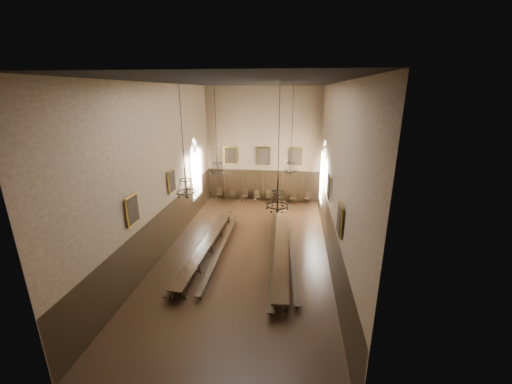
% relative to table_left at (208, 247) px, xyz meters
% --- Properties ---
extents(floor, '(9.00, 18.00, 0.02)m').
position_rel_table_left_xyz_m(floor, '(2.09, 0.26, -0.37)').
color(floor, black).
rests_on(floor, ground).
extents(ceiling, '(9.00, 18.00, 0.02)m').
position_rel_table_left_xyz_m(ceiling, '(2.09, 0.26, 8.65)').
color(ceiling, black).
rests_on(ceiling, ground).
extents(wall_back, '(9.00, 0.02, 9.00)m').
position_rel_table_left_xyz_m(wall_back, '(2.09, 9.27, 4.14)').
color(wall_back, '#826C50').
rests_on(wall_back, ground).
extents(wall_front, '(9.00, 0.02, 9.00)m').
position_rel_table_left_xyz_m(wall_front, '(2.09, -8.75, 4.14)').
color(wall_front, '#826C50').
rests_on(wall_front, ground).
extents(wall_left, '(0.02, 18.00, 9.00)m').
position_rel_table_left_xyz_m(wall_left, '(-2.42, 0.26, 4.14)').
color(wall_left, '#826C50').
rests_on(wall_left, ground).
extents(wall_right, '(0.02, 18.00, 9.00)m').
position_rel_table_left_xyz_m(wall_right, '(6.60, 0.26, 4.14)').
color(wall_right, '#826C50').
rests_on(wall_right, ground).
extents(wainscot_panelling, '(9.00, 18.00, 2.50)m').
position_rel_table_left_xyz_m(wainscot_panelling, '(2.09, 0.26, 0.89)').
color(wainscot_panelling, black).
rests_on(wainscot_panelling, floor).
extents(table_left, '(0.91, 9.24, 0.72)m').
position_rel_table_left_xyz_m(table_left, '(0.00, 0.00, 0.00)').
color(table_left, black).
rests_on(table_left, floor).
extents(table_right, '(1.08, 10.12, 0.79)m').
position_rel_table_left_xyz_m(table_right, '(4.06, 0.07, 0.03)').
color(table_right, black).
rests_on(table_right, floor).
extents(bench_left_outer, '(0.46, 10.23, 0.46)m').
position_rel_table_left_xyz_m(bench_left_outer, '(-0.43, 0.43, -0.07)').
color(bench_left_outer, black).
rests_on(bench_left_outer, floor).
extents(bench_left_inner, '(0.34, 9.19, 0.41)m').
position_rel_table_left_xyz_m(bench_left_inner, '(0.74, 0.16, -0.10)').
color(bench_left_inner, black).
rests_on(bench_left_inner, floor).
extents(bench_right_inner, '(0.92, 10.33, 0.46)m').
position_rel_table_left_xyz_m(bench_right_inner, '(3.60, 0.04, -0.06)').
color(bench_right_inner, black).
rests_on(bench_right_inner, floor).
extents(bench_right_outer, '(0.89, 9.07, 0.41)m').
position_rel_table_left_xyz_m(bench_right_outer, '(4.62, -0.01, -0.10)').
color(bench_right_outer, black).
rests_on(bench_right_outer, floor).
extents(chair_0, '(0.52, 0.52, 1.00)m').
position_rel_table_left_xyz_m(chair_0, '(-1.46, 8.83, -0.06)').
color(chair_0, black).
rests_on(chair_0, floor).
extents(chair_1, '(0.44, 0.44, 0.87)m').
position_rel_table_left_xyz_m(chair_1, '(-0.36, 8.87, -0.10)').
color(chair_1, black).
rests_on(chair_1, floor).
extents(chair_2, '(0.50, 0.50, 0.94)m').
position_rel_table_left_xyz_m(chair_2, '(0.64, 8.79, -0.07)').
color(chair_2, black).
rests_on(chair_2, floor).
extents(chair_3, '(0.51, 0.51, 0.93)m').
position_rel_table_left_xyz_m(chair_3, '(1.67, 8.81, -0.08)').
color(chair_3, black).
rests_on(chair_3, floor).
extents(chair_4, '(0.44, 0.44, 0.92)m').
position_rel_table_left_xyz_m(chair_4, '(2.62, 8.80, -0.08)').
color(chair_4, black).
rests_on(chair_4, floor).
extents(chair_5, '(0.54, 0.54, 0.97)m').
position_rel_table_left_xyz_m(chair_5, '(3.50, 8.75, -0.07)').
color(chair_5, black).
rests_on(chair_5, floor).
extents(chair_6, '(0.49, 0.49, 0.91)m').
position_rel_table_left_xyz_m(chair_6, '(4.54, 8.75, -0.09)').
color(chair_6, black).
rests_on(chair_6, floor).
extents(chair_7, '(0.46, 0.46, 0.88)m').
position_rel_table_left_xyz_m(chair_7, '(5.70, 8.85, -0.10)').
color(chair_7, black).
rests_on(chair_7, floor).
extents(chandelier_back_left, '(0.94, 0.94, 5.38)m').
position_rel_table_left_xyz_m(chandelier_back_left, '(-0.11, 3.19, 3.75)').
color(chandelier_back_left, black).
rests_on(chandelier_back_left, ceiling).
extents(chandelier_back_right, '(0.79, 0.79, 4.99)m').
position_rel_table_left_xyz_m(chandelier_back_right, '(4.39, 2.64, 4.15)').
color(chandelier_back_right, black).
rests_on(chandelier_back_right, ceiling).
extents(chandelier_front_left, '(0.87, 0.87, 4.84)m').
position_rel_table_left_xyz_m(chandelier_front_left, '(-0.15, -2.35, 4.27)').
color(chandelier_front_left, black).
rests_on(chandelier_front_left, ceiling).
extents(chandelier_front_right, '(0.95, 0.95, 5.25)m').
position_rel_table_left_xyz_m(chandelier_front_right, '(3.93, -2.50, 3.87)').
color(chandelier_front_right, black).
rests_on(chandelier_front_right, ceiling).
extents(portrait_back_0, '(1.10, 0.12, 1.40)m').
position_rel_table_left_xyz_m(portrait_back_0, '(-0.51, 9.14, 3.34)').
color(portrait_back_0, '#AB8529').
rests_on(portrait_back_0, wall_back).
extents(portrait_back_1, '(1.10, 0.12, 1.40)m').
position_rel_table_left_xyz_m(portrait_back_1, '(2.09, 9.14, 3.34)').
color(portrait_back_1, '#AB8529').
rests_on(portrait_back_1, wall_back).
extents(portrait_back_2, '(1.10, 0.12, 1.40)m').
position_rel_table_left_xyz_m(portrait_back_2, '(4.69, 9.14, 3.34)').
color(portrait_back_2, '#AB8529').
rests_on(portrait_back_2, wall_back).
extents(portrait_left_0, '(0.12, 1.00, 1.30)m').
position_rel_table_left_xyz_m(portrait_left_0, '(-2.29, 1.26, 3.34)').
color(portrait_left_0, '#AB8529').
rests_on(portrait_left_0, wall_left).
extents(portrait_left_1, '(0.12, 1.00, 1.30)m').
position_rel_table_left_xyz_m(portrait_left_1, '(-2.29, -3.24, 3.34)').
color(portrait_left_1, '#AB8529').
rests_on(portrait_left_1, wall_left).
extents(portrait_right_0, '(0.12, 1.00, 1.30)m').
position_rel_table_left_xyz_m(portrait_right_0, '(6.47, 1.26, 3.34)').
color(portrait_right_0, '#AB8529').
rests_on(portrait_right_0, wall_right).
extents(portrait_right_1, '(0.12, 1.00, 1.30)m').
position_rel_table_left_xyz_m(portrait_right_1, '(6.47, -3.24, 3.34)').
color(portrait_right_1, '#AB8529').
rests_on(portrait_right_1, wall_right).
extents(window_right, '(0.20, 2.20, 4.60)m').
position_rel_table_left_xyz_m(window_right, '(6.52, 5.76, 3.04)').
color(window_right, white).
rests_on(window_right, wall_right).
extents(window_left, '(0.20, 2.20, 4.60)m').
position_rel_table_left_xyz_m(window_left, '(-2.34, 5.76, 3.04)').
color(window_left, white).
rests_on(window_left, wall_left).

